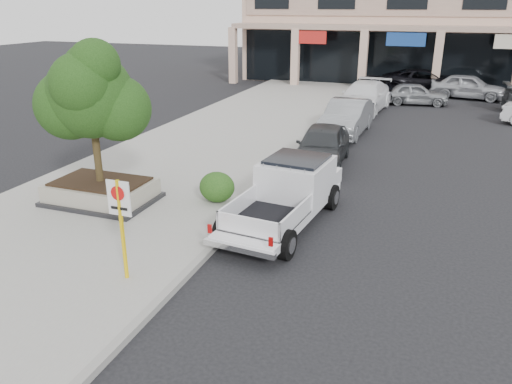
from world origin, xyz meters
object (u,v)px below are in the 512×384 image
Objects in this scene: planter_tree at (98,95)px; lot_car_d at (425,81)px; curb_car_d at (374,88)px; curb_car_c at (364,97)px; lot_car_e at (469,86)px; no_parking_sign at (121,216)px; planter at (102,191)px; curb_car_b at (347,118)px; pickup_truck at (283,196)px; lot_car_a at (415,94)px; curb_car_a at (322,145)px.

planter_tree reaches higher than lot_car_d.
curb_car_c is at bearing -97.63° from curb_car_d.
lot_car_e is at bearing 14.59° from curb_car_d.
lot_car_d is (5.00, 29.02, -0.82)m from no_parking_sign.
lot_car_e is at bearing 65.17° from planter_tree.
lot_car_d reaches higher than curb_car_d.
planter is 26.68m from lot_car_d.
lot_car_d is at bearing 71.97° from planter_tree.
curb_car_b reaches higher than planter.
pickup_truck is 0.93× the size of lot_car_d.
curb_car_b is 9.98m from curb_car_d.
planter_tree is at bearing 165.43° from lot_car_e.
no_parking_sign is 24.71m from lot_car_a.
curb_car_d is (2.02, 25.28, -0.91)m from no_parking_sign.
pickup_truck is 23.98m from lot_car_e.
no_parking_sign reaches higher than curb_car_c.
no_parking_sign is at bearing -94.99° from curb_car_b.
lot_car_a is at bearing 68.93° from planter_tree.
lot_car_e is (7.80, 27.59, -0.84)m from no_parking_sign.
planter_tree is 12.89m from curb_car_b.
planter is 8.44m from curb_car_a.
no_parking_sign is 0.51× the size of curb_car_a.
curb_car_d is at bearing 85.43° from no_parking_sign.
pickup_truck is 1.06× the size of curb_car_d.
lot_car_e is at bearing 67.87° from curb_car_a.
no_parking_sign is 0.49× the size of lot_car_e.
curb_car_b is at bearing -96.93° from curb_car_d.
pickup_truck is (5.52, 0.42, -2.55)m from planter_tree.
planter_tree is 22.25m from curb_car_d.
planter_tree is 26.62m from lot_car_d.
curb_car_c is 1.22× the size of lot_car_e.
curb_car_c reaches higher than curb_car_b.
curb_car_a is 1.15× the size of lot_car_a.
lot_car_d is (8.20, 25.19, -2.60)m from planter_tree.
planter is 0.65× the size of curb_car_b.
pickup_truck is (2.32, 4.24, -0.77)m from no_parking_sign.
lot_car_e is (3.13, 3.34, 0.13)m from lot_car_a.
curb_car_a is (5.26, 6.32, -2.64)m from planter_tree.
lot_car_e is at bearing -50.91° from lot_car_a.
planter_tree is 6.09m from pickup_truck.
no_parking_sign is (3.20, -3.82, -1.78)m from planter_tree.
curb_car_d is (-0.30, 21.05, -0.14)m from pickup_truck.
lot_car_a is (2.35, 20.01, -0.19)m from pickup_truck.
pickup_truck is 5.91m from curb_car_a.
pickup_truck is at bearing -91.45° from curb_car_a.
curb_car_b is at bearing 65.40° from planter_tree.
planter is 5.09m from no_parking_sign.
lot_car_d is at bearing 74.84° from curb_car_c.
curb_car_c is at bearing 84.62° from no_parking_sign.
pickup_truck is 1.17× the size of lot_car_e.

